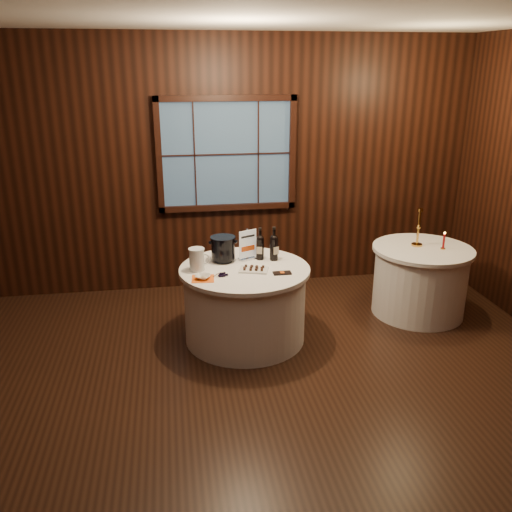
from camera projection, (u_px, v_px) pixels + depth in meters
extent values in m
plane|color=black|center=(262.00, 393.00, 4.61)|extent=(6.00, 6.00, 0.00)
cube|color=black|center=(227.00, 166.00, 6.44)|extent=(6.00, 0.02, 3.00)
cube|color=#3C597E|center=(227.00, 154.00, 6.36)|extent=(1.50, 0.01, 1.20)
cylinder|color=white|center=(245.00, 305.00, 5.42)|extent=(1.20, 1.20, 0.73)
cylinder|color=white|center=(245.00, 270.00, 5.29)|extent=(1.28, 1.28, 0.04)
cylinder|color=white|center=(419.00, 282.00, 6.00)|extent=(1.00, 1.00, 0.73)
cylinder|color=white|center=(423.00, 249.00, 5.87)|extent=(1.08, 1.08, 0.04)
cube|color=silver|center=(247.00, 259.00, 5.51)|extent=(0.19, 0.16, 0.02)
cube|color=silver|center=(247.00, 243.00, 5.45)|extent=(0.03, 0.02, 0.31)
cube|color=silver|center=(247.00, 244.00, 5.44)|extent=(0.19, 0.09, 0.29)
cylinder|color=black|center=(260.00, 249.00, 5.48)|extent=(0.08, 0.08, 0.21)
sphere|color=black|center=(260.00, 239.00, 5.45)|extent=(0.08, 0.08, 0.08)
cylinder|color=black|center=(260.00, 234.00, 5.43)|extent=(0.03, 0.03, 0.10)
cylinder|color=black|center=(260.00, 229.00, 5.41)|extent=(0.03, 0.03, 0.02)
cube|color=beige|center=(261.00, 250.00, 5.44)|extent=(0.06, 0.02, 0.07)
cylinder|color=black|center=(274.00, 250.00, 5.46)|extent=(0.08, 0.08, 0.22)
sphere|color=black|center=(274.00, 239.00, 5.42)|extent=(0.08, 0.08, 0.08)
cylinder|color=black|center=(274.00, 233.00, 5.40)|extent=(0.03, 0.03, 0.10)
cylinder|color=black|center=(274.00, 228.00, 5.38)|extent=(0.04, 0.04, 0.02)
cube|color=beige|center=(275.00, 251.00, 5.42)|extent=(0.06, 0.03, 0.08)
cylinder|color=black|center=(223.00, 260.00, 5.45)|extent=(0.18, 0.18, 0.03)
cylinder|color=black|center=(223.00, 249.00, 5.41)|extent=(0.24, 0.24, 0.20)
cylinder|color=black|center=(223.00, 238.00, 5.38)|extent=(0.25, 0.25, 0.02)
cube|color=silver|center=(254.00, 270.00, 5.21)|extent=(0.31, 0.25, 0.02)
cube|color=black|center=(282.00, 273.00, 5.13)|extent=(0.17, 0.09, 0.01)
cylinder|color=#392514|center=(216.00, 275.00, 5.06)|extent=(0.06, 0.01, 0.03)
cylinder|color=silver|center=(197.00, 260.00, 5.19)|extent=(0.14, 0.14, 0.21)
cylinder|color=silver|center=(196.00, 249.00, 5.15)|extent=(0.15, 0.15, 0.01)
torus|color=silver|center=(204.00, 259.00, 5.19)|extent=(0.11, 0.03, 0.11)
cube|color=#E05812|center=(203.00, 279.00, 5.01)|extent=(0.22, 0.22, 0.00)
imported|color=silver|center=(203.00, 277.00, 5.00)|extent=(0.18, 0.18, 0.03)
cylinder|color=gold|center=(417.00, 245.00, 5.93)|extent=(0.12, 0.12, 0.02)
cylinder|color=gold|center=(418.00, 228.00, 5.86)|extent=(0.03, 0.03, 0.37)
cylinder|color=gold|center=(420.00, 210.00, 5.79)|extent=(0.06, 0.06, 0.03)
cylinder|color=gold|center=(443.00, 249.00, 5.81)|extent=(0.05, 0.05, 0.01)
cylinder|color=#A00C0E|center=(444.00, 241.00, 5.79)|extent=(0.02, 0.02, 0.16)
sphere|color=#FFB23F|center=(445.00, 233.00, 5.76)|extent=(0.02, 0.02, 0.02)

